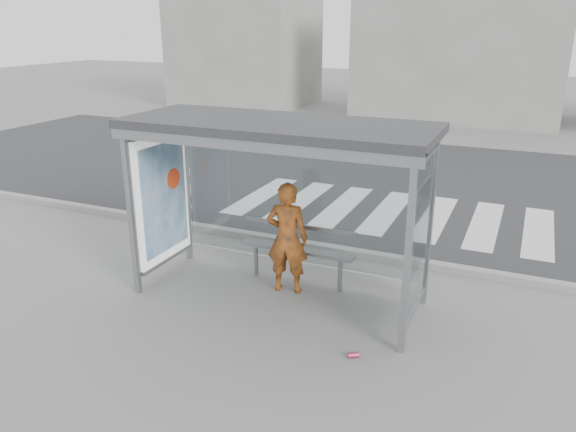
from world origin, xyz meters
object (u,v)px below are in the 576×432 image
(person, at_px, (287,238))
(bench, at_px, (297,249))
(bus_shelter, at_px, (255,164))
(soda_can, at_px, (353,355))

(person, height_order, bench, person)
(bus_shelter, relative_size, soda_can, 32.19)
(person, xyz_separation_m, bench, (0.03, 0.31, -0.30))
(bench, bearing_deg, soda_can, -48.87)
(bench, distance_m, soda_can, 2.25)
(person, distance_m, soda_can, 2.15)
(bus_shelter, height_order, soda_can, bus_shelter)
(bus_shelter, xyz_separation_m, bench, (0.43, 0.52, -1.43))
(bench, xyz_separation_m, soda_can, (1.44, -1.65, -0.52))
(person, xyz_separation_m, soda_can, (1.47, -1.33, -0.82))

